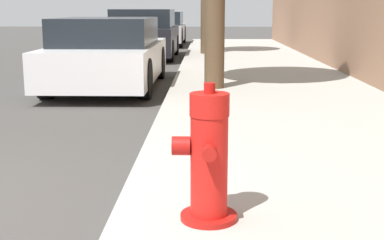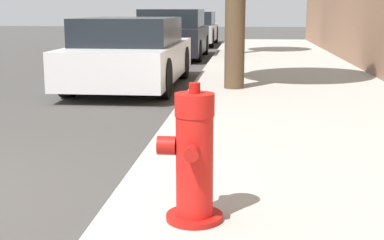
% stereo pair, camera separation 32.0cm
% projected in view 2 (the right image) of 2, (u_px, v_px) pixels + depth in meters
% --- Properties ---
extents(sidewalk_slab, '(3.40, 40.00, 0.13)m').
position_uv_depth(sidewalk_slab, '(367.00, 228.00, 3.35)').
color(sidewalk_slab, '#A8A59E').
rests_on(sidewalk_slab, ground_plane).
extents(fire_hydrant, '(0.40, 0.41, 0.86)m').
position_uv_depth(fire_hydrant, '(194.00, 159.00, 3.24)').
color(fire_hydrant, '#A91511').
rests_on(fire_hydrant, sidewalk_slab).
extents(parked_car_near, '(1.77, 4.18, 1.25)m').
position_uv_depth(parked_car_near, '(131.00, 53.00, 9.69)').
color(parked_car_near, silver).
rests_on(parked_car_near, ground_plane).
extents(parked_car_mid, '(1.83, 3.88, 1.39)m').
position_uv_depth(parked_car_mid, '(173.00, 35.00, 15.42)').
color(parked_car_mid, black).
rests_on(parked_car_mid, ground_plane).
extents(parked_car_far, '(1.72, 4.40, 1.29)m').
position_uv_depth(parked_car_far, '(194.00, 29.00, 20.92)').
color(parked_car_far, '#B7B7BC').
rests_on(parked_car_far, ground_plane).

